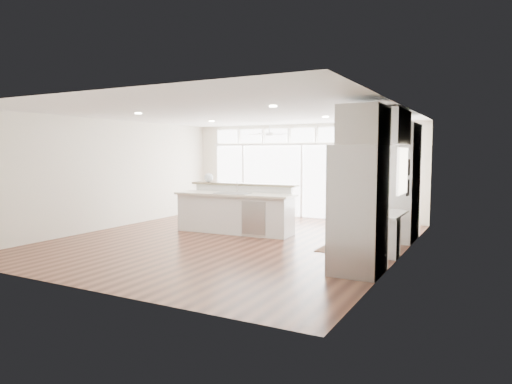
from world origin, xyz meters
The scene contains 24 objects.
floor centered at (0.00, 0.00, -0.01)m, with size 7.00×8.00×0.02m, color #3D1D12.
ceiling centered at (0.00, 0.00, 2.70)m, with size 7.00×8.00×0.02m, color white.
wall_back centered at (0.00, 4.00, 1.35)m, with size 7.00×0.04×2.70m, color silver.
wall_front centered at (0.00, -4.00, 1.35)m, with size 7.00×0.04×2.70m, color silver.
wall_left centered at (-3.50, 0.00, 1.35)m, with size 0.04×8.00×2.70m, color silver.
wall_right centered at (3.50, 0.00, 1.35)m, with size 0.04×8.00×2.70m, color silver.
glass_wall centered at (0.00, 3.94, 1.05)m, with size 5.80×0.06×2.08m, color white.
transom_row centered at (0.00, 3.94, 2.38)m, with size 5.90×0.06×0.40m, color white.
desk_window centered at (3.46, 0.30, 1.55)m, with size 0.04×0.85×0.85m, color silver.
ceiling_fan centered at (-0.50, 2.80, 2.48)m, with size 1.16×1.16×0.32m, color white.
recessed_lights centered at (0.00, 0.20, 2.68)m, with size 3.40×3.00×0.02m, color white.
oven_cabinet centered at (3.17, 1.80, 1.25)m, with size 0.64×1.20×2.50m, color white.
desk_nook centered at (3.13, 0.30, 0.38)m, with size 0.72×1.30×0.76m, color white.
upper_cabinets centered at (3.17, 0.30, 2.35)m, with size 0.64×1.30×0.64m, color white.
refrigerator centered at (3.11, -1.35, 1.00)m, with size 0.76×0.90×2.00m, color #A1A2A6.
fridge_cabinet centered at (3.17, -1.35, 2.30)m, with size 0.64×0.90×0.60m, color white.
framed_photos centered at (3.46, 0.92, 1.40)m, with size 0.06×0.22×0.80m, color black.
kitchen_island centered at (-0.43, 0.84, 0.57)m, with size 2.87×1.08×1.14m, color white.
rug centered at (2.38, 0.07, 0.01)m, with size 0.84×0.61×0.01m, color #341C10.
office_chair centered at (2.90, 0.49, 0.45)m, with size 0.46×0.43×0.89m, color black.
fishbowl centered at (-1.40, 1.19, 1.25)m, with size 0.22×0.22×0.22m, color silver.
monitor centered at (3.05, 0.30, 0.98)m, with size 0.09×0.52×0.43m, color black.
keyboard centered at (2.88, 0.30, 0.77)m, with size 0.11×0.30×0.02m, color silver.
potted_plant centered at (3.17, 1.80, 2.63)m, with size 0.30×0.33×0.26m, color #3B632A.
Camera 1 is at (5.01, -8.32, 1.89)m, focal length 32.00 mm.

